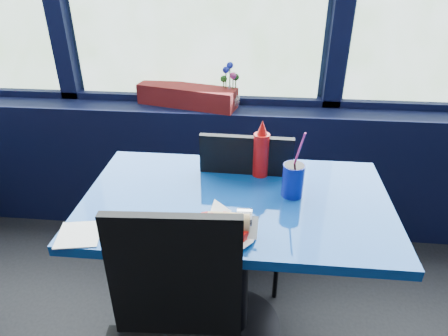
{
  "coord_description": "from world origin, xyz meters",
  "views": [
    {
      "loc": [
        0.38,
        0.69,
        1.62
      ],
      "look_at": [
        0.25,
        1.98,
        0.89
      ],
      "focal_mm": 32.0,
      "sensor_mm": 36.0,
      "label": 1
    }
  ],
  "objects_px": {
    "chair_near_back": "(245,200)",
    "soda_cup": "(293,180)",
    "ketchup_bottle": "(261,152)",
    "near_table": "(236,235)",
    "food_basket": "(219,228)",
    "planter_box": "(187,96)",
    "flower_vase": "(229,95)"
  },
  "relations": [
    {
      "from": "flower_vase",
      "to": "food_basket",
      "type": "height_order",
      "value": "flower_vase"
    },
    {
      "from": "flower_vase",
      "to": "ketchup_bottle",
      "type": "height_order",
      "value": "flower_vase"
    },
    {
      "from": "ketchup_bottle",
      "to": "soda_cup",
      "type": "distance_m",
      "value": 0.2
    },
    {
      "from": "flower_vase",
      "to": "soda_cup",
      "type": "relative_size",
      "value": 0.9
    },
    {
      "from": "ketchup_bottle",
      "to": "soda_cup",
      "type": "bearing_deg",
      "value": -49.22
    },
    {
      "from": "near_table",
      "to": "ketchup_bottle",
      "type": "height_order",
      "value": "ketchup_bottle"
    },
    {
      "from": "chair_near_back",
      "to": "food_basket",
      "type": "height_order",
      "value": "chair_near_back"
    },
    {
      "from": "near_table",
      "to": "soda_cup",
      "type": "xyz_separation_m",
      "value": [
        0.22,
        0.04,
        0.25
      ]
    },
    {
      "from": "near_table",
      "to": "ketchup_bottle",
      "type": "bearing_deg",
      "value": 65.27
    },
    {
      "from": "chair_near_back",
      "to": "soda_cup",
      "type": "distance_m",
      "value": 0.44
    },
    {
      "from": "chair_near_back",
      "to": "flower_vase",
      "type": "distance_m",
      "value": 0.65
    },
    {
      "from": "food_basket",
      "to": "ketchup_bottle",
      "type": "distance_m",
      "value": 0.46
    },
    {
      "from": "planter_box",
      "to": "ketchup_bottle",
      "type": "height_order",
      "value": "ketchup_bottle"
    },
    {
      "from": "chair_near_back",
      "to": "food_basket",
      "type": "relative_size",
      "value": 3.15
    },
    {
      "from": "ketchup_bottle",
      "to": "soda_cup",
      "type": "relative_size",
      "value": 0.88
    },
    {
      "from": "near_table",
      "to": "planter_box",
      "type": "height_order",
      "value": "planter_box"
    },
    {
      "from": "chair_near_back",
      "to": "planter_box",
      "type": "height_order",
      "value": "chair_near_back"
    },
    {
      "from": "near_table",
      "to": "soda_cup",
      "type": "height_order",
      "value": "soda_cup"
    },
    {
      "from": "food_basket",
      "to": "soda_cup",
      "type": "relative_size",
      "value": 1.03
    },
    {
      "from": "planter_box",
      "to": "food_basket",
      "type": "distance_m",
      "value": 1.15
    },
    {
      "from": "food_basket",
      "to": "ketchup_bottle",
      "type": "xyz_separation_m",
      "value": [
        0.13,
        0.43,
        0.08
      ]
    },
    {
      "from": "chair_near_back",
      "to": "food_basket",
      "type": "bearing_deg",
      "value": 84.58
    },
    {
      "from": "near_table",
      "to": "flower_vase",
      "type": "distance_m",
      "value": 0.92
    },
    {
      "from": "soda_cup",
      "to": "chair_near_back",
      "type": "bearing_deg",
      "value": 125.25
    },
    {
      "from": "near_table",
      "to": "food_basket",
      "type": "distance_m",
      "value": 0.32
    },
    {
      "from": "ketchup_bottle",
      "to": "near_table",
      "type": "bearing_deg",
      "value": -114.73
    },
    {
      "from": "planter_box",
      "to": "flower_vase",
      "type": "relative_size",
      "value": 2.23
    },
    {
      "from": "flower_vase",
      "to": "ketchup_bottle",
      "type": "relative_size",
      "value": 1.02
    },
    {
      "from": "food_basket",
      "to": "soda_cup",
      "type": "bearing_deg",
      "value": 70.59
    },
    {
      "from": "near_table",
      "to": "food_basket",
      "type": "xyz_separation_m",
      "value": [
        -0.04,
        -0.23,
        0.21
      ]
    },
    {
      "from": "planter_box",
      "to": "soda_cup",
      "type": "relative_size",
      "value": 2.02
    },
    {
      "from": "food_basket",
      "to": "ketchup_bottle",
      "type": "height_order",
      "value": "ketchup_bottle"
    }
  ]
}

